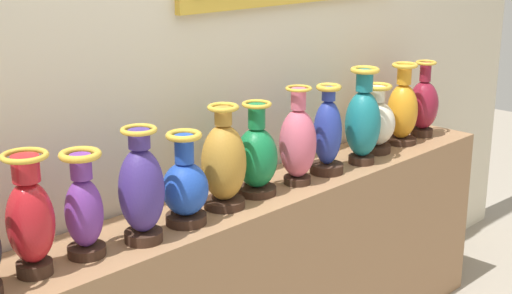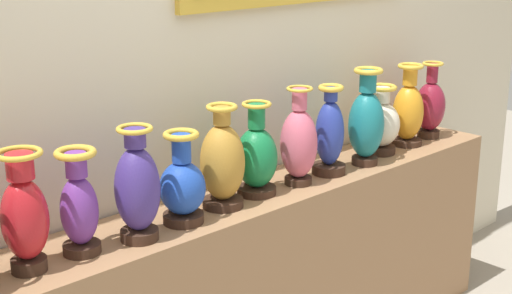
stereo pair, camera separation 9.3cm
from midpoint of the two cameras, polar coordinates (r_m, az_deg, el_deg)
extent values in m
cube|color=#99704C|center=(3.15, -0.86, -10.98)|extent=(2.83, 0.38, 0.87)
cube|color=beige|center=(2.99, -4.36, 10.29)|extent=(4.82, 0.10, 3.13)
cylinder|color=#382319|center=(2.40, -17.74, -8.86)|extent=(0.11, 0.11, 0.04)
ellipsoid|color=red|center=(2.34, -18.06, -5.52)|extent=(0.15, 0.15, 0.26)
cylinder|color=red|center=(2.29, -18.43, -1.59)|extent=(0.08, 0.08, 0.08)
torus|color=gold|center=(2.28, -18.52, -0.64)|extent=(0.14, 0.14, 0.02)
cylinder|color=#382319|center=(2.49, -13.95, -7.75)|extent=(0.12, 0.12, 0.03)
ellipsoid|color=#6B3393|center=(2.44, -14.16, -4.93)|extent=(0.12, 0.12, 0.23)
cylinder|color=#6B3393|center=(2.39, -14.42, -1.48)|extent=(0.07, 0.07, 0.08)
torus|color=gold|center=(2.38, -14.49, -0.57)|extent=(0.13, 0.13, 0.02)
cylinder|color=#382319|center=(2.55, -9.68, -6.77)|extent=(0.13, 0.13, 0.04)
ellipsoid|color=#3F2D7F|center=(2.50, -9.86, -3.31)|extent=(0.15, 0.15, 0.29)
cylinder|color=#3F2D7F|center=(2.44, -10.06, 0.60)|extent=(0.07, 0.07, 0.06)
torus|color=gold|center=(2.43, -10.10, 1.30)|extent=(0.12, 0.12, 0.02)
cylinder|color=#382319|center=(2.68, -6.39, -5.52)|extent=(0.15, 0.15, 0.03)
ellipsoid|color=#1E47B2|center=(2.64, -6.47, -3.21)|extent=(0.17, 0.17, 0.19)
cylinder|color=#1E47B2|center=(2.59, -6.57, -0.16)|extent=(0.07, 0.07, 0.10)
torus|color=gold|center=(2.58, -6.61, 0.90)|extent=(0.13, 0.13, 0.02)
cylinder|color=#382319|center=(2.82, -3.40, -4.33)|extent=(0.16, 0.16, 0.03)
ellipsoid|color=#B27F2D|center=(2.77, -3.45, -1.20)|extent=(0.17, 0.17, 0.29)
cylinder|color=#B27F2D|center=(2.72, -3.52, 2.39)|extent=(0.07, 0.07, 0.07)
torus|color=gold|center=(2.71, -3.53, 3.07)|extent=(0.12, 0.12, 0.02)
cylinder|color=#382319|center=(2.95, -0.85, -3.35)|extent=(0.16, 0.16, 0.03)
ellipsoid|color=#14723D|center=(2.91, -0.86, -0.83)|extent=(0.17, 0.17, 0.24)
cylinder|color=#14723D|center=(2.86, -0.88, 2.38)|extent=(0.07, 0.07, 0.10)
torus|color=gold|center=(2.85, -0.88, 3.31)|extent=(0.12, 0.12, 0.02)
cylinder|color=#382319|center=(3.07, 2.33, -2.55)|extent=(0.11, 0.11, 0.03)
ellipsoid|color=#CC5972|center=(3.03, 2.36, 0.28)|extent=(0.15, 0.15, 0.29)
cylinder|color=#CC5972|center=(2.98, 2.40, 3.72)|extent=(0.06, 0.06, 0.09)
torus|color=gold|center=(2.97, 2.41, 4.53)|extent=(0.11, 0.11, 0.01)
cylinder|color=#382319|center=(3.21, 4.63, -1.64)|extent=(0.15, 0.15, 0.04)
ellipsoid|color=#263899|center=(3.17, 4.69, 1.12)|extent=(0.12, 0.12, 0.28)
cylinder|color=#263899|center=(3.13, 4.77, 4.10)|extent=(0.06, 0.06, 0.06)
torus|color=gold|center=(3.12, 4.78, 4.60)|extent=(0.11, 0.11, 0.02)
cylinder|color=#382319|center=(3.36, 7.32, -0.95)|extent=(0.12, 0.12, 0.03)
ellipsoid|color=#19727A|center=(3.32, 7.43, 1.78)|extent=(0.16, 0.16, 0.30)
cylinder|color=#19727A|center=(3.27, 7.55, 5.09)|extent=(0.07, 0.07, 0.09)
torus|color=gold|center=(3.26, 7.59, 5.90)|extent=(0.13, 0.13, 0.02)
cylinder|color=#382319|center=(3.54, 8.38, -0.10)|extent=(0.15, 0.15, 0.04)
ellipsoid|color=beige|center=(3.51, 8.46, 1.82)|extent=(0.18, 0.18, 0.21)
cylinder|color=beige|center=(3.47, 8.56, 4.05)|extent=(0.07, 0.07, 0.07)
torus|color=gold|center=(3.47, 8.58, 4.63)|extent=(0.14, 0.14, 0.02)
cylinder|color=#382319|center=(3.70, 10.37, 0.49)|extent=(0.15, 0.15, 0.03)
ellipsoid|color=orange|center=(3.66, 10.48, 2.72)|extent=(0.15, 0.15, 0.27)
cylinder|color=orange|center=(3.63, 10.63, 5.49)|extent=(0.07, 0.07, 0.09)
torus|color=gold|center=(3.62, 10.67, 6.21)|extent=(0.12, 0.12, 0.02)
cylinder|color=#382319|center=(3.86, 11.95, 1.13)|extent=(0.11, 0.11, 0.04)
ellipsoid|color=maroon|center=(3.82, 12.08, 3.17)|extent=(0.15, 0.15, 0.24)
cylinder|color=maroon|center=(3.79, 12.23, 5.66)|extent=(0.06, 0.06, 0.09)
torus|color=gold|center=(3.78, 12.28, 6.37)|extent=(0.11, 0.11, 0.01)
camera|label=1|loc=(0.05, -90.91, -0.27)|focal=51.96mm
camera|label=2|loc=(0.05, 89.09, 0.27)|focal=51.96mm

